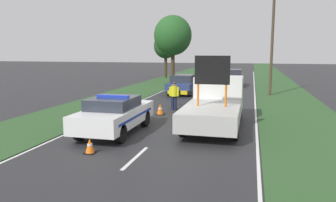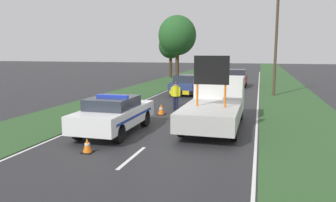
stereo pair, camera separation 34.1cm
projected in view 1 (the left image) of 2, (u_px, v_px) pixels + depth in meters
ground_plane at (163, 133)px, 13.51m from camera, size 160.00×160.00×0.00m
lane_markings at (204, 95)px, 25.09m from camera, size 7.64×60.38×0.01m
grass_verge_left at (158, 83)px, 34.12m from camera, size 4.12×120.00×0.03m
grass_verge_right at (278, 86)px, 31.21m from camera, size 4.12×120.00×0.03m
police_car at (115, 114)px, 13.46m from camera, size 1.93×4.69×1.59m
work_truck at (216, 103)px, 14.88m from camera, size 2.27×6.12×3.17m
road_barrier at (187, 94)px, 19.53m from camera, size 2.42×0.08×0.99m
police_officer at (174, 94)px, 18.67m from camera, size 0.57×0.36×1.59m
pedestrian_civilian at (199, 94)px, 18.56m from camera, size 0.56×0.36×1.57m
traffic_cone_near_police at (134, 108)px, 17.89m from camera, size 0.35×0.35×0.49m
traffic_cone_centre_front at (160, 109)px, 17.36m from camera, size 0.42×0.42×0.59m
traffic_cone_near_truck at (90, 146)px, 10.79m from camera, size 0.36×0.36×0.50m
traffic_cone_behind_barrier at (217, 100)px, 20.42m from camera, size 0.47×0.47×0.65m
queued_car_hatch_blue at (183, 84)px, 25.66m from camera, size 1.84×4.22×1.52m
queued_car_wagon_maroon at (233, 77)px, 31.31m from camera, size 1.77×3.92×1.63m
roadside_tree_near_left at (173, 36)px, 34.05m from camera, size 3.93×3.93×7.03m
roadside_tree_near_right at (166, 46)px, 40.91m from camera, size 2.98×2.98×5.56m
utility_pole at (273, 34)px, 24.21m from camera, size 1.20×0.20×8.89m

